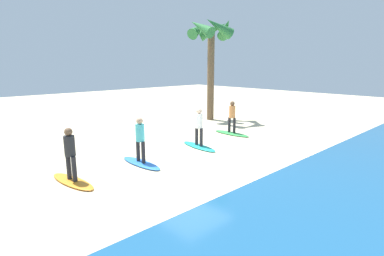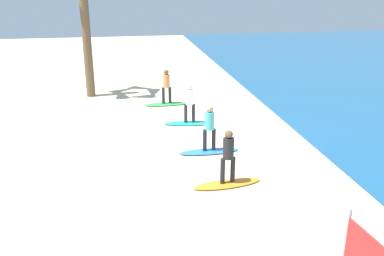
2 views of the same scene
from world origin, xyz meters
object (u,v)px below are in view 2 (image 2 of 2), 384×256
surfboard_blue (209,151)px  surfer_orange (228,153)px  surfboard_teal (190,123)px  surfer_teal (190,100)px  surfer_green (166,84)px  surfboard_orange (227,184)px  surfer_blue (209,125)px  surfboard_green (167,104)px

surfboard_blue → surfer_orange: 2.71m
surfboard_teal → surfer_teal: bearing=0.0°
surfer_green → surfboard_orange: bearing=5.3°
surfer_blue → surfboard_orange: (2.52, 0.02, -0.99)m
surfer_teal → surfboard_teal: bearing=0.0°
surfboard_green → surfboard_teal: 3.06m
surfboard_teal → surfer_orange: size_ratio=1.28×
surfboard_green → surfer_orange: (8.65, 0.80, 0.99)m
surfboard_green → surfboard_blue: 6.17m
surfer_green → surfer_blue: bearing=7.3°
surfer_orange → surfer_teal: bearing=-178.1°
surfboard_green → surfboard_blue: (6.12, 0.78, 0.00)m
surfer_green → surfboard_orange: surfer_green is taller
surfboard_blue → surfer_blue: size_ratio=1.28×
surfboard_green → surfer_green: size_ratio=1.28×
surfer_blue → surfer_orange: (2.52, 0.02, 0.00)m
surfer_green → surfboard_blue: size_ratio=0.78×
surfboard_teal → surfer_teal: 0.99m
surfboard_orange → surfer_orange: surfer_orange is taller
surfboard_teal → surfer_orange: surfer_orange is taller
surfboard_orange → surfer_blue: bearing=83.0°
surfboard_teal → surfer_blue: (3.13, 0.17, 0.99)m
surfer_teal → surfboard_blue: 3.29m
surfer_green → surfboard_teal: (3.00, 0.61, -0.99)m
surfboard_blue → surfboard_orange: bearing=-91.2°
surfboard_blue → surfer_teal: bearing=91.6°
surfboard_green → surfboard_orange: 8.68m
surfboard_teal → surfboard_blue: 3.13m
surfer_green → surfer_orange: size_ratio=1.00×
surfboard_teal → surfboard_orange: size_ratio=1.00×
surfer_teal → surfer_blue: 3.13m
surfboard_green → surfer_orange: bearing=-86.5°
surfboard_green → surfboard_blue: bearing=-84.5°
surfer_orange → surfer_green: bearing=-174.7°
surfer_green → surfboard_teal: size_ratio=0.78×
surfboard_green → surfer_teal: (3.00, 0.61, 0.99)m
surfboard_blue → surfboard_orange: (2.52, 0.02, 0.00)m
surfer_blue → surfer_green: bearing=-172.7°
surfboard_teal → surfboard_orange: same height
surfer_teal → surfboard_green: bearing=-168.4°
surfboard_orange → surfboard_blue: bearing=83.0°
surfer_teal → surfer_blue: (3.13, 0.17, 0.00)m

